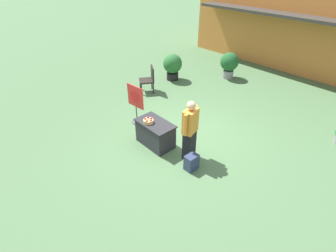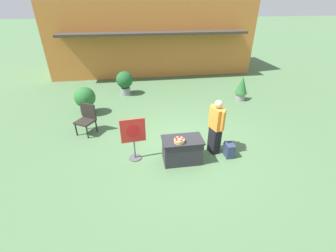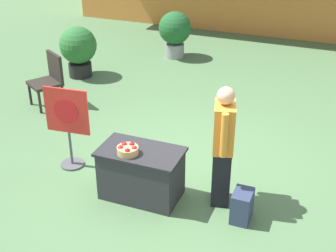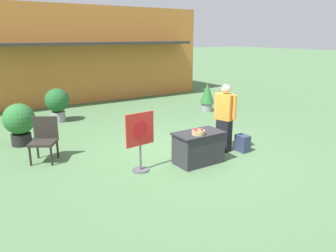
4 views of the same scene
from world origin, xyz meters
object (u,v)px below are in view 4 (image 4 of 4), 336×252
display_table (198,148)px  backpack (242,143)px  potted_plant_near_left (207,96)px  potted_plant_far_left (57,102)px  patio_chair (44,137)px  apple_basket (198,132)px  potted_plant_far_right (19,122)px  person_visitor (225,118)px  poster_board (140,139)px

display_table → backpack: (1.42, 0.00, -0.16)m
potted_plant_near_left → potted_plant_far_left: potted_plant_far_left is taller
backpack → patio_chair: bearing=154.2°
apple_basket → potted_plant_far_right: bearing=129.1°
backpack → potted_plant_near_left: bearing=61.5°
person_visitor → patio_chair: (-3.92, 1.79, -0.30)m
backpack → potted_plant_near_left: 4.59m
person_visitor → poster_board: size_ratio=1.31×
backpack → apple_basket: bearing=-175.0°
apple_basket → person_visitor: person_visitor is taller
patio_chair → potted_plant_far_left: potted_plant_far_left is taller
display_table → backpack: size_ratio=2.69×
potted_plant_near_left → display_table: bearing=-131.8°
person_visitor → potted_plant_near_left: 4.53m
patio_chair → potted_plant_near_left: (6.48, 1.94, 0.03)m
potted_plant_near_left → potted_plant_far_left: 5.46m
display_table → potted_plant_near_left: bearing=48.2°
apple_basket → patio_chair: 3.54m
apple_basket → poster_board: bearing=159.6°
apple_basket → backpack: (1.54, 0.14, -0.58)m
backpack → potted_plant_far_left: size_ratio=0.37×
potted_plant_far_right → potted_plant_near_left: potted_plant_far_right is taller
person_visitor → backpack: (0.37, -0.29, -0.65)m
potted_plant_near_left → patio_chair: bearing=-163.3°
apple_basket → patio_chair: size_ratio=0.28×
poster_board → potted_plant_far_left: 5.26m
apple_basket → poster_board: 1.28m
poster_board → potted_plant_far_left: bearing=177.9°
potted_plant_far_left → apple_basket: bearing=-75.1°
backpack → potted_plant_near_left: potted_plant_near_left is taller
person_visitor → poster_board: 2.37m
potted_plant_far_right → patio_chair: bearing=-79.8°
poster_board → potted_plant_near_left: bearing=121.5°
potted_plant_far_right → potted_plant_near_left: (6.75, 0.43, -0.05)m
poster_board → potted_plant_far_left: size_ratio=1.14×
potted_plant_far_right → potted_plant_far_left: bearing=52.5°
apple_basket → potted_plant_near_left: bearing=48.1°
potted_plant_far_right → poster_board: bearing=-60.9°
person_visitor → potted_plant_near_left: size_ratio=1.55×
poster_board → potted_plant_far_left: (-0.31, 5.25, -0.07)m
display_table → apple_basket: 0.46m
patio_chair → potted_plant_far_left: size_ratio=0.90×
display_table → backpack: 1.42m
poster_board → potted_plant_near_left: (4.93, 3.71, -0.14)m
apple_basket → patio_chair: (-2.76, 2.21, -0.22)m
apple_basket → potted_plant_near_left: size_ratio=0.26×
person_visitor → patio_chair: person_visitor is taller
potted_plant_near_left → poster_board: bearing=-143.0°
apple_basket → potted_plant_far_right: potted_plant_far_right is taller
potted_plant_far_left → poster_board: bearing=-86.6°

